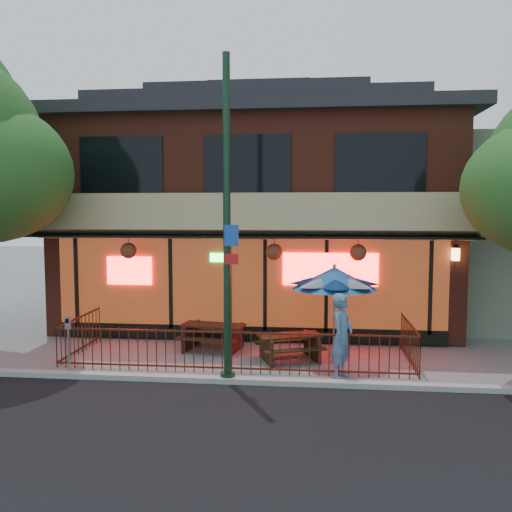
{
  "coord_description": "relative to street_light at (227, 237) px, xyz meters",
  "views": [
    {
      "loc": [
        1.85,
        -11.81,
        3.75
      ],
      "look_at": [
        0.37,
        2.0,
        2.55
      ],
      "focal_mm": 38.0,
      "sensor_mm": 36.0,
      "label": 1
    }
  ],
  "objects": [
    {
      "name": "ground",
      "position": [
        -0.0,
        0.4,
        -3.15
      ],
      "size": [
        80.0,
        80.0,
        0.0
      ],
      "primitive_type": "plane",
      "color": "gray",
      "rests_on": "ground"
    },
    {
      "name": "pedestrian",
      "position": [
        2.48,
        0.5,
        -2.2
      ],
      "size": [
        0.71,
        0.82,
        1.91
      ],
      "primitive_type": "imported",
      "rotation": [
        0.0,
        0.0,
        1.14
      ],
      "color": "#4E739C",
      "rests_on": "ground"
    },
    {
      "name": "street_light",
      "position": [
        0.0,
        0.0,
        0.0
      ],
      "size": [
        0.43,
        0.32,
        7.0
      ],
      "color": "#15301E",
      "rests_on": "ground"
    },
    {
      "name": "picnic_table_right",
      "position": [
        1.27,
        1.79,
        -2.72
      ],
      "size": [
        1.86,
        1.65,
        0.66
      ],
      "color": "#2F2110",
      "rests_on": "ground"
    },
    {
      "name": "curb",
      "position": [
        -0.0,
        -0.1,
        -3.09
      ],
      "size": [
        80.0,
        0.25,
        0.12
      ],
      "primitive_type": "cube",
      "color": "#999993",
      "rests_on": "ground"
    },
    {
      "name": "parking_meter_near",
      "position": [
        -3.61,
        0.0,
        -2.24
      ],
      "size": [
        0.14,
        0.13,
        1.35
      ],
      "color": "gray",
      "rests_on": "ground"
    },
    {
      "name": "patio_fence",
      "position": [
        -0.0,
        0.91,
        -2.52
      ],
      "size": [
        8.44,
        2.62,
        1.0
      ],
      "color": "#491C0F",
      "rests_on": "ground"
    },
    {
      "name": "picnic_table_left",
      "position": [
        -0.8,
        2.56,
        -2.69
      ],
      "size": [
        1.83,
        1.52,
        0.7
      ],
      "color": "#331A12",
      "rests_on": "ground"
    },
    {
      "name": "patio_umbrella",
      "position": [
        2.36,
        2.06,
        -1.1
      ],
      "size": [
        2.1,
        2.1,
        2.4
      ],
      "color": "gray",
      "rests_on": "ground"
    },
    {
      "name": "restaurant_building",
      "position": [
        -0.0,
        7.51,
        0.98
      ],
      "size": [
        12.96,
        9.49,
        8.05
      ],
      "color": "maroon",
      "rests_on": "ground"
    }
  ]
}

